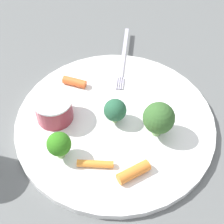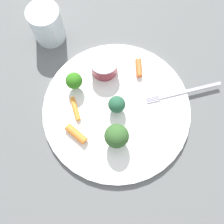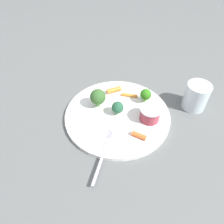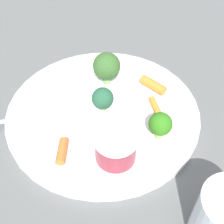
{
  "view_description": "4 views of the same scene",
  "coord_description": "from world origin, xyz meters",
  "px_view_note": "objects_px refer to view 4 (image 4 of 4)",
  "views": [
    {
      "loc": [
        0.29,
        0.17,
        0.43
      ],
      "look_at": [
        -0.0,
        -0.01,
        0.03
      ],
      "focal_mm": 54.88,
      "sensor_mm": 36.0,
      "label": 1
    },
    {
      "loc": [
        -0.02,
        0.17,
        0.51
      ],
      "look_at": [
        0.01,
        0.01,
        0.02
      ],
      "focal_mm": 40.37,
      "sensor_mm": 36.0,
      "label": 2
    },
    {
      "loc": [
        -0.34,
        -0.26,
        0.46
      ],
      "look_at": [
        -0.02,
        0.01,
        0.03
      ],
      "focal_mm": 33.61,
      "sensor_mm": 36.0,
      "label": 3
    },
    {
      "loc": [
        0.1,
        -0.32,
        0.37
      ],
      "look_at": [
        0.02,
        -0.01,
        0.02
      ],
      "focal_mm": 48.63,
      "sensor_mm": 36.0,
      "label": 4
    }
  ],
  "objects_px": {
    "sauce_cup": "(116,148)",
    "broccoli_floret_0": "(160,124)",
    "carrot_stick_1": "(157,109)",
    "broccoli_floret_2": "(107,66)",
    "plate": "(103,112)",
    "broccoli_floret_1": "(104,98)",
    "fork": "(11,121)",
    "carrot_stick_0": "(62,151)",
    "carrot_stick_2": "(153,85)"
  },
  "relations": [
    {
      "from": "broccoli_floret_2",
      "to": "fork",
      "type": "xyz_separation_m",
      "value": [
        -0.12,
        -0.13,
        -0.03
      ]
    },
    {
      "from": "broccoli_floret_0",
      "to": "fork",
      "type": "xyz_separation_m",
      "value": [
        -0.23,
        -0.03,
        -0.03
      ]
    },
    {
      "from": "broccoli_floret_0",
      "to": "carrot_stick_1",
      "type": "distance_m",
      "value": 0.06
    },
    {
      "from": "broccoli_floret_2",
      "to": "carrot_stick_1",
      "type": "bearing_deg",
      "value": -26.89
    },
    {
      "from": "carrot_stick_1",
      "to": "carrot_stick_2",
      "type": "distance_m",
      "value": 0.05
    },
    {
      "from": "carrot_stick_2",
      "to": "plate",
      "type": "bearing_deg",
      "value": -134.67
    },
    {
      "from": "carrot_stick_2",
      "to": "broccoli_floret_0",
      "type": "bearing_deg",
      "value": -76.28
    },
    {
      "from": "broccoli_floret_2",
      "to": "carrot_stick_1",
      "type": "height_order",
      "value": "broccoli_floret_2"
    },
    {
      "from": "carrot_stick_0",
      "to": "carrot_stick_2",
      "type": "relative_size",
      "value": 0.84
    },
    {
      "from": "sauce_cup",
      "to": "fork",
      "type": "distance_m",
      "value": 0.18
    },
    {
      "from": "broccoli_floret_1",
      "to": "carrot_stick_2",
      "type": "distance_m",
      "value": 0.1
    },
    {
      "from": "broccoli_floret_2",
      "to": "plate",
      "type": "bearing_deg",
      "value": -80.29
    },
    {
      "from": "broccoli_floret_0",
      "to": "carrot_stick_1",
      "type": "relative_size",
      "value": 0.91
    },
    {
      "from": "carrot_stick_0",
      "to": "carrot_stick_1",
      "type": "distance_m",
      "value": 0.16
    },
    {
      "from": "carrot_stick_2",
      "to": "fork",
      "type": "xyz_separation_m",
      "value": [
        -0.2,
        -0.13,
        -0.01
      ]
    },
    {
      "from": "broccoli_floret_2",
      "to": "carrot_stick_2",
      "type": "bearing_deg",
      "value": 3.12
    },
    {
      "from": "plate",
      "to": "broccoli_floret_1",
      "type": "relative_size",
      "value": 7.3
    },
    {
      "from": "fork",
      "to": "sauce_cup",
      "type": "bearing_deg",
      "value": -7.57
    },
    {
      "from": "carrot_stick_1",
      "to": "fork",
      "type": "bearing_deg",
      "value": -160.13
    },
    {
      "from": "plate",
      "to": "carrot_stick_1",
      "type": "xyz_separation_m",
      "value": [
        0.08,
        0.02,
        0.01
      ]
    },
    {
      "from": "plate",
      "to": "carrot_stick_0",
      "type": "bearing_deg",
      "value": -107.98
    },
    {
      "from": "sauce_cup",
      "to": "carrot_stick_1",
      "type": "xyz_separation_m",
      "value": [
        0.04,
        0.1,
        -0.02
      ]
    },
    {
      "from": "carrot_stick_0",
      "to": "carrot_stick_1",
      "type": "relative_size",
      "value": 0.78
    },
    {
      "from": "broccoli_floret_1",
      "to": "carrot_stick_2",
      "type": "relative_size",
      "value": 0.89
    },
    {
      "from": "broccoli_floret_0",
      "to": "fork",
      "type": "relative_size",
      "value": 0.3
    },
    {
      "from": "carrot_stick_0",
      "to": "sauce_cup",
      "type": "bearing_deg",
      "value": 11.27
    },
    {
      "from": "plate",
      "to": "broccoli_floret_1",
      "type": "bearing_deg",
      "value": 24.33
    },
    {
      "from": "broccoli_floret_0",
      "to": "broccoli_floret_2",
      "type": "distance_m",
      "value": 0.15
    },
    {
      "from": "plate",
      "to": "carrot_stick_1",
      "type": "bearing_deg",
      "value": 11.8
    },
    {
      "from": "broccoli_floret_1",
      "to": "broccoli_floret_2",
      "type": "bearing_deg",
      "value": 102.12
    },
    {
      "from": "broccoli_floret_0",
      "to": "carrot_stick_0",
      "type": "distance_m",
      "value": 0.14
    },
    {
      "from": "sauce_cup",
      "to": "carrot_stick_2",
      "type": "distance_m",
      "value": 0.16
    },
    {
      "from": "sauce_cup",
      "to": "carrot_stick_0",
      "type": "distance_m",
      "value": 0.08
    },
    {
      "from": "plate",
      "to": "broccoli_floret_2",
      "type": "distance_m",
      "value": 0.08
    },
    {
      "from": "carrot_stick_0",
      "to": "fork",
      "type": "bearing_deg",
      "value": 159.32
    },
    {
      "from": "plate",
      "to": "broccoli_floret_0",
      "type": "bearing_deg",
      "value": -19.5
    },
    {
      "from": "carrot_stick_2",
      "to": "broccoli_floret_2",
      "type": "bearing_deg",
      "value": -176.88
    },
    {
      "from": "broccoli_floret_0",
      "to": "carrot_stick_1",
      "type": "bearing_deg",
      "value": 101.95
    },
    {
      "from": "broccoli_floret_0",
      "to": "carrot_stick_2",
      "type": "distance_m",
      "value": 0.11
    },
    {
      "from": "plate",
      "to": "broccoli_floret_2",
      "type": "xyz_separation_m",
      "value": [
        -0.01,
        0.07,
        0.04
      ]
    },
    {
      "from": "broccoli_floret_1",
      "to": "broccoli_floret_2",
      "type": "distance_m",
      "value": 0.07
    },
    {
      "from": "broccoli_floret_0",
      "to": "fork",
      "type": "distance_m",
      "value": 0.23
    },
    {
      "from": "sauce_cup",
      "to": "broccoli_floret_0",
      "type": "distance_m",
      "value": 0.07
    },
    {
      "from": "carrot_stick_0",
      "to": "carrot_stick_2",
      "type": "height_order",
      "value": "carrot_stick_2"
    },
    {
      "from": "broccoli_floret_0",
      "to": "broccoli_floret_1",
      "type": "height_order",
      "value": "broccoli_floret_0"
    },
    {
      "from": "broccoli_floret_0",
      "to": "sauce_cup",
      "type": "bearing_deg",
      "value": -136.55
    },
    {
      "from": "sauce_cup",
      "to": "plate",
      "type": "bearing_deg",
      "value": 116.58
    },
    {
      "from": "carrot_stick_0",
      "to": "carrot_stick_1",
      "type": "height_order",
      "value": "carrot_stick_0"
    },
    {
      "from": "broccoli_floret_1",
      "to": "broccoli_floret_2",
      "type": "xyz_separation_m",
      "value": [
        -0.01,
        0.06,
        0.01
      ]
    },
    {
      "from": "broccoli_floret_1",
      "to": "broccoli_floret_0",
      "type": "bearing_deg",
      "value": -20.66
    }
  ]
}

